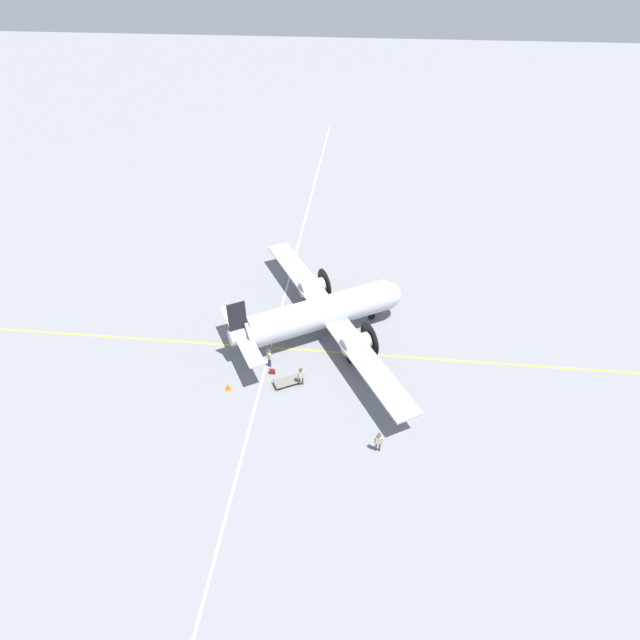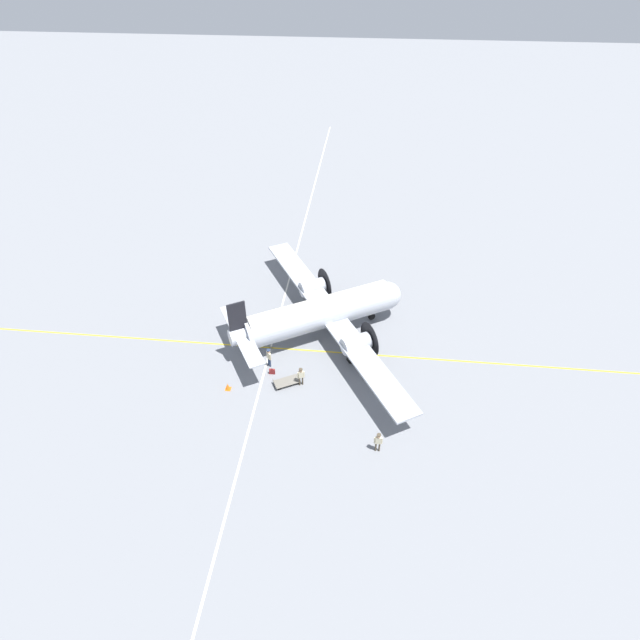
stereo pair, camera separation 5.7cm
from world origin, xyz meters
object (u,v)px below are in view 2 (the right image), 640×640
(suitcase_near_door, at_px, (272,371))
(ramp_agent, at_px, (269,356))
(airliner_main, at_px, (325,312))
(passenger_boarding, at_px, (301,375))
(baggage_cart, at_px, (287,382))
(traffic_cone, at_px, (228,387))
(crew_foreground, at_px, (378,441))

(suitcase_near_door, bearing_deg, ramp_agent, 112.96)
(ramp_agent, bearing_deg, airliner_main, 93.80)
(passenger_boarding, bearing_deg, baggage_cart, 162.49)
(suitcase_near_door, bearing_deg, airliner_main, 55.66)
(traffic_cone, bearing_deg, baggage_cart, 12.80)
(crew_foreground, relative_size, ramp_agent, 1.00)
(airliner_main, distance_m, passenger_boarding, 7.12)
(passenger_boarding, relative_size, traffic_cone, 2.91)
(ramp_agent, height_order, suitcase_near_door, ramp_agent)
(baggage_cart, height_order, traffic_cone, traffic_cone)
(crew_foreground, relative_size, suitcase_near_door, 3.22)
(ramp_agent, xyz_separation_m, traffic_cone, (-2.95, -3.12, -0.88))
(airliner_main, distance_m, baggage_cart, 7.71)
(crew_foreground, height_order, suitcase_near_door, crew_foreground)
(ramp_agent, relative_size, suitcase_near_door, 3.22)
(traffic_cone, bearing_deg, suitcase_near_door, 32.67)
(crew_foreground, height_order, traffic_cone, crew_foreground)
(passenger_boarding, xyz_separation_m, baggage_cart, (-1.23, -0.05, -0.87))
(crew_foreground, bearing_deg, suitcase_near_door, 141.86)
(airliner_main, bearing_deg, suitcase_near_door, -154.78)
(airliner_main, bearing_deg, crew_foreground, -98.65)
(ramp_agent, bearing_deg, crew_foreground, 5.79)
(baggage_cart, bearing_deg, airliner_main, 41.32)
(suitcase_near_door, distance_m, baggage_cart, 1.79)
(airliner_main, xyz_separation_m, crew_foreground, (5.16, -12.90, -1.45))
(airliner_main, relative_size, baggage_cart, 10.24)
(crew_foreground, bearing_deg, traffic_cone, 158.11)
(ramp_agent, height_order, baggage_cart, ramp_agent)
(suitcase_near_door, height_order, traffic_cone, traffic_cone)
(passenger_boarding, distance_m, traffic_cone, 6.19)
(airliner_main, height_order, passenger_boarding, airliner_main)
(suitcase_near_door, xyz_separation_m, traffic_cone, (-3.36, -2.15, 0.02))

